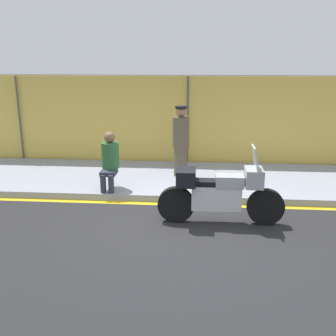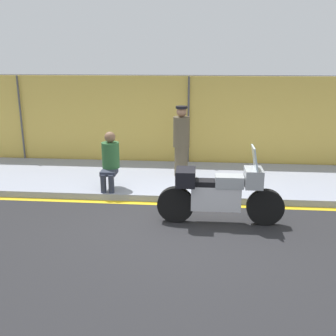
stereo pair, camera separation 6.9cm
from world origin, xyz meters
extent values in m
plane|color=#262628|center=(0.00, 0.00, 0.00)|extent=(120.00, 120.00, 0.00)
cube|color=#8E93A3|center=(0.00, 2.64, 0.07)|extent=(35.96, 2.91, 0.15)
cube|color=gold|center=(0.00, 1.10, 0.00)|extent=(35.96, 0.18, 0.01)
cube|color=gold|center=(0.00, 4.19, 1.27)|extent=(34.16, 0.08, 2.55)
cylinder|color=#4C4C51|center=(-4.84, 4.09, 1.27)|extent=(0.05, 0.05, 2.55)
cylinder|color=#4C4C51|center=(0.00, 4.09, 1.27)|extent=(0.05, 0.05, 2.55)
cylinder|color=black|center=(1.61, 0.21, 0.35)|extent=(0.70, 0.14, 0.70)
cylinder|color=black|center=(-0.07, 0.19, 0.35)|extent=(0.70, 0.14, 0.70)
cube|color=silver|center=(0.68, 0.20, 0.52)|extent=(0.93, 0.29, 0.47)
cube|color=#999EA3|center=(0.92, 0.20, 0.84)|extent=(0.52, 0.31, 0.22)
cube|color=black|center=(0.58, 0.20, 0.80)|extent=(0.60, 0.28, 0.10)
cube|color=#999EA3|center=(1.36, 0.20, 0.92)|extent=(0.32, 0.48, 0.34)
cube|color=silver|center=(1.36, 0.20, 1.30)|extent=(0.11, 0.42, 0.42)
cube|color=black|center=(0.11, 0.20, 0.90)|extent=(0.36, 0.51, 0.30)
cylinder|color=brown|center=(-0.12, 2.75, 0.52)|extent=(0.33, 0.33, 0.75)
cylinder|color=brown|center=(-0.12, 2.75, 1.27)|extent=(0.41, 0.41, 0.75)
sphere|color=#A37556|center=(-0.12, 2.75, 1.77)|extent=(0.25, 0.25, 0.25)
cylinder|color=black|center=(-0.12, 2.75, 1.88)|extent=(0.29, 0.29, 0.06)
cylinder|color=#2D3342|center=(-1.76, 1.30, 0.35)|extent=(0.13, 0.13, 0.41)
cylinder|color=#2D3342|center=(-1.58, 1.30, 0.35)|extent=(0.13, 0.13, 0.41)
cube|color=#2D3342|center=(-1.67, 1.51, 0.56)|extent=(0.34, 0.41, 0.10)
cylinder|color=#2D6033|center=(-1.67, 1.71, 0.90)|extent=(0.40, 0.40, 0.59)
sphere|color=brown|center=(-1.67, 1.71, 1.32)|extent=(0.25, 0.25, 0.25)
camera|label=1|loc=(0.34, -6.79, 3.08)|focal=42.00mm
camera|label=2|loc=(0.41, -6.79, 3.08)|focal=42.00mm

